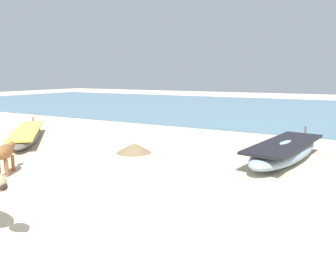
% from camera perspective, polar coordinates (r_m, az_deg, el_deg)
% --- Properties ---
extents(ground, '(80.00, 80.00, 0.00)m').
position_cam_1_polar(ground, '(6.08, -7.04, -11.71)').
color(ground, beige).
extents(sea_water, '(60.00, 20.00, 0.08)m').
position_cam_1_polar(sea_water, '(23.37, 20.43, 4.45)').
color(sea_water, slate).
rests_on(sea_water, ground).
extents(fishing_boat_2, '(3.99, 3.96, 0.60)m').
position_cam_1_polar(fishing_boat_2, '(12.74, -23.54, 0.35)').
color(fishing_boat_2, '#5B5651').
rests_on(fishing_boat_2, ground).
extents(fishing_boat_4, '(1.74, 4.25, 0.73)m').
position_cam_1_polar(fishing_boat_4, '(9.39, 19.86, -2.38)').
color(fishing_boat_4, '#8CA5B7').
rests_on(fishing_boat_4, ground).
extents(calf_near_brown, '(0.82, 0.97, 0.71)m').
position_cam_1_polar(calf_near_brown, '(8.60, -26.68, -2.56)').
color(calf_near_brown, brown).
rests_on(calf_near_brown, ground).
extents(debris_pile_0, '(1.50, 1.50, 0.30)m').
position_cam_1_polar(debris_pile_0, '(9.88, -6.02, -2.01)').
color(debris_pile_0, '#7A6647').
rests_on(debris_pile_0, ground).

